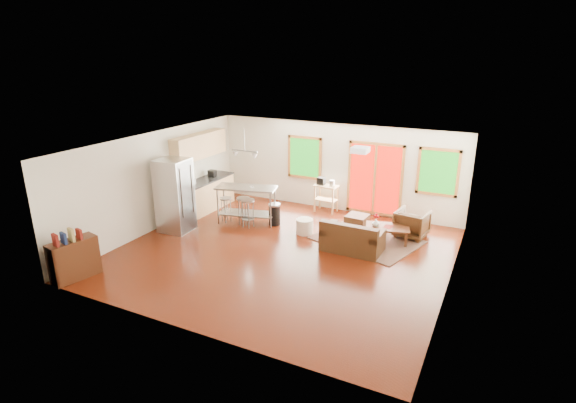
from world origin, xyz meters
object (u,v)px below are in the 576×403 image
at_px(armchair, 412,222).
at_px(island, 246,198).
at_px(loveseat, 352,239).
at_px(rug, 367,240).
at_px(refrigerator, 175,195).
at_px(coffee_table, 388,229).
at_px(kitchen_cart, 326,189).
at_px(ottoman, 357,222).

bearing_deg(armchair, island, 21.63).
xyz_separation_m(loveseat, island, (-3.22, 0.49, 0.42)).
xyz_separation_m(rug, refrigerator, (-4.76, -1.57, 0.96)).
bearing_deg(coffee_table, kitchen_cart, 147.37).
relative_size(coffee_table, island, 0.68).
distance_m(rug, armchair, 1.26).
xyz_separation_m(coffee_table, ottoman, (-0.97, 0.59, -0.18)).
distance_m(loveseat, kitchen_cart, 2.84).
relative_size(loveseat, ottoman, 2.63).
height_order(rug, loveseat, loveseat).
height_order(coffee_table, kitchen_cart, kitchen_cart).
xyz_separation_m(loveseat, ottoman, (-0.34, 1.47, -0.12)).
bearing_deg(loveseat, coffee_table, 55.23).
distance_m(loveseat, island, 3.29).
bearing_deg(refrigerator, loveseat, 5.85).
bearing_deg(armchair, coffee_table, 61.61).
bearing_deg(armchair, kitchen_cart, -8.05).
xyz_separation_m(coffee_table, island, (-3.86, -0.38, 0.35)).
xyz_separation_m(ottoman, kitchen_cart, (-1.26, 0.84, 0.52)).
distance_m(rug, coffee_table, 0.61).
relative_size(coffee_table, armchair, 1.51).
relative_size(rug, kitchen_cart, 2.34).
height_order(loveseat, kitchen_cart, kitchen_cart).
height_order(armchair, kitchen_cart, kitchen_cart).
xyz_separation_m(refrigerator, island, (1.39, 1.29, -0.25)).
bearing_deg(ottoman, island, -161.36).
relative_size(coffee_table, kitchen_cart, 1.15).
xyz_separation_m(coffee_table, refrigerator, (-5.25, -1.68, 0.61)).
bearing_deg(island, coffee_table, 5.70).
xyz_separation_m(rug, ottoman, (-0.49, 0.69, 0.17)).
bearing_deg(refrigerator, ottoman, 23.95).
height_order(refrigerator, kitchen_cart, refrigerator).
distance_m(rug, loveseat, 0.84).
relative_size(loveseat, island, 0.82).
bearing_deg(loveseat, island, 172.26).
height_order(coffee_table, armchair, armchair).
height_order(loveseat, ottoman, loveseat).
distance_m(rug, refrigerator, 5.11).
distance_m(loveseat, ottoman, 1.51).
distance_m(island, kitchen_cart, 2.43).
distance_m(armchair, ottoman, 1.46).
bearing_deg(ottoman, armchair, 1.61).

